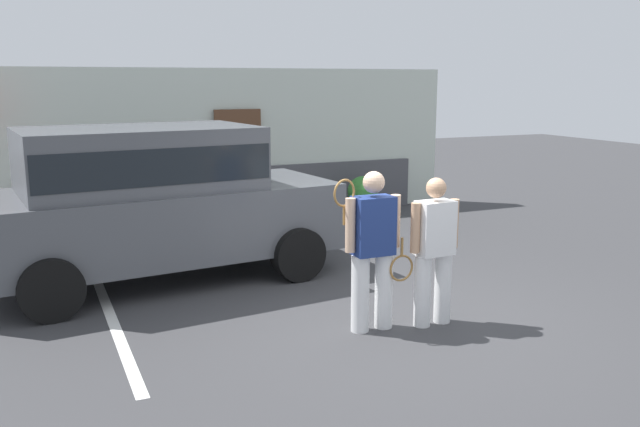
# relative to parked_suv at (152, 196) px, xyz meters

# --- Properties ---
(ground_plane) EXTENTS (40.00, 40.00, 0.00)m
(ground_plane) POSITION_rel_parked_suv_xyz_m (2.14, -2.72, -1.15)
(ground_plane) COLOR #38383A
(parking_stripe_0) EXTENTS (0.12, 4.40, 0.01)m
(parking_stripe_0) POSITION_rel_parked_suv_xyz_m (-0.74, -1.22, -1.14)
(parking_stripe_0) COLOR silver
(parking_stripe_0) RESTS_ON ground_plane
(house_frontage) EXTENTS (9.09, 0.40, 2.86)m
(house_frontage) POSITION_rel_parked_suv_xyz_m (2.15, 3.62, 0.20)
(house_frontage) COLOR silver
(house_frontage) RESTS_ON ground_plane
(parked_suv) EXTENTS (4.77, 2.54, 2.05)m
(parked_suv) POSITION_rel_parked_suv_xyz_m (0.00, 0.00, 0.00)
(parked_suv) COLOR #4C4F54
(parked_suv) RESTS_ON ground_plane
(tennis_player_man) EXTENTS (0.77, 0.27, 1.72)m
(tennis_player_man) POSITION_rel_parked_suv_xyz_m (1.79, -2.76, -0.25)
(tennis_player_man) COLOR white
(tennis_player_man) RESTS_ON ground_plane
(tennis_player_woman) EXTENTS (0.87, 0.27, 1.63)m
(tennis_player_woman) POSITION_rel_parked_suv_xyz_m (2.47, -2.89, -0.31)
(tennis_player_woman) COLOR white
(tennis_player_woman) RESTS_ON ground_plane
(potted_plant_by_porch) EXTENTS (0.60, 0.60, 0.79)m
(potted_plant_by_porch) POSITION_rel_parked_suv_xyz_m (4.53, 2.72, -0.71)
(potted_plant_by_porch) COLOR brown
(potted_plant_by_porch) RESTS_ON ground_plane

